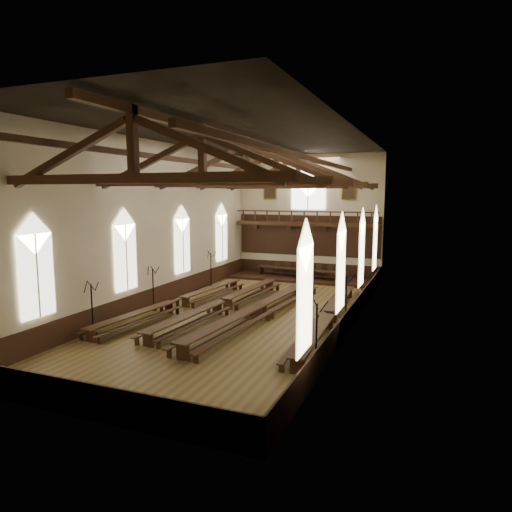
{
  "coord_description": "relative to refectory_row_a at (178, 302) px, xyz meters",
  "views": [
    {
      "loc": [
        9.84,
        -23.3,
        6.9
      ],
      "look_at": [
        -0.02,
        1.5,
        3.21
      ],
      "focal_mm": 32.0,
      "sensor_mm": 36.0,
      "label": 1
    }
  ],
  "objects": [
    {
      "name": "ground",
      "position": [
        4.23,
        0.48,
        -0.5
      ],
      "size": [
        26.0,
        26.0,
        0.0
      ],
      "primitive_type": "plane",
      "color": "brown",
      "rests_on": "ground"
    },
    {
      "name": "room_walls",
      "position": [
        4.23,
        0.48,
        5.96
      ],
      "size": [
        26.0,
        26.0,
        26.0
      ],
      "color": "beige",
      "rests_on": "ground"
    },
    {
      "name": "wainscot_band",
      "position": [
        4.23,
        0.48,
        0.1
      ],
      "size": [
        12.0,
        26.0,
        1.2
      ],
      "color": "#331A0F",
      "rests_on": "ground"
    },
    {
      "name": "side_windows",
      "position": [
        4.23,
        0.48,
        3.24
      ],
      "size": [
        11.85,
        19.8,
        4.5
      ],
      "color": "white",
      "rests_on": "room_walls"
    },
    {
      "name": "end_window",
      "position": [
        4.23,
        13.38,
        6.72
      ],
      "size": [
        2.8,
        0.12,
        3.8
      ],
      "color": "white",
      "rests_on": "room_walls"
    },
    {
      "name": "minstrels_gallery",
      "position": [
        4.23,
        13.14,
        3.4
      ],
      "size": [
        11.8,
        1.24,
        3.7
      ],
      "color": "#3D2813",
      "rests_on": "room_walls"
    },
    {
      "name": "portraits",
      "position": [
        4.23,
        13.38,
        6.6
      ],
      "size": [
        7.75,
        0.09,
        1.45
      ],
      "color": "brown",
      "rests_on": "room_walls"
    },
    {
      "name": "roof_trusses",
      "position": [
        4.23,
        0.48,
        7.71
      ],
      "size": [
        11.7,
        25.7,
        2.8
      ],
      "color": "#3D2813",
      "rests_on": "room_walls"
    },
    {
      "name": "refectory_row_a",
      "position": [
        0.0,
        0.0,
        0.0
      ],
      "size": [
        2.03,
        13.96,
        0.69
      ],
      "color": "#3D2813",
      "rests_on": "ground"
    },
    {
      "name": "refectory_row_b",
      "position": [
        2.67,
        0.61,
        0.03
      ],
      "size": [
        1.94,
        14.33,
        0.73
      ],
      "color": "#3D2813",
      "rests_on": "ground"
    },
    {
      "name": "refectory_row_c",
      "position": [
        5.18,
        0.06,
        0.09
      ],
      "size": [
        2.3,
        15.1,
        0.81
      ],
      "color": "#3D2813",
      "rests_on": "ground"
    },
    {
      "name": "refectory_row_d",
      "position": [
        9.07,
        0.1,
        0.03
      ],
      "size": [
        1.78,
        14.34,
        0.74
      ],
      "color": "#3D2813",
      "rests_on": "ground"
    },
    {
      "name": "dais",
      "position": [
        4.06,
        11.88,
        -0.4
      ],
      "size": [
        11.4,
        3.07,
        0.2
      ],
      "primitive_type": "cube",
      "color": "#331A0F",
      "rests_on": "ground"
    },
    {
      "name": "high_table",
      "position": [
        4.06,
        11.88,
        0.29
      ],
      "size": [
        7.52,
        1.66,
        0.7
      ],
      "color": "#3D2813",
      "rests_on": "dais"
    },
    {
      "name": "high_chairs",
      "position": [
        4.06,
        12.62,
        0.25
      ],
      "size": [
        4.96,
        0.46,
        1.02
      ],
      "color": "#3D2813",
      "rests_on": "dais"
    },
    {
      "name": "candelabrum_left_near",
      "position": [
        -1.32,
        -5.7,
        0.31
      ],
      "size": [
        0.79,
        0.8,
        2.69
      ],
      "color": "black",
      "rests_on": "ground"
    },
    {
      "name": "candelabrum_left_mid",
      "position": [
        -1.32,
        -0.55,
        0.3
      ],
      "size": [
        0.71,
        0.82,
        2.65
      ],
      "color": "black",
      "rests_on": "ground"
    },
    {
      "name": "candelabrum_left_far",
      "position": [
        -1.32,
        6.85,
        0.32
      ],
      "size": [
        0.8,
        0.8,
        2.7
      ],
      "color": "black",
      "rests_on": "ground"
    },
    {
      "name": "candelabrum_right_near",
      "position": [
        9.78,
        -5.43,
        0.31
      ],
      "size": [
        0.76,
        0.82,
        2.68
      ],
      "color": "black",
      "rests_on": "ground"
    },
    {
      "name": "candelabrum_right_mid",
      "position": [
        9.78,
        0.93,
        0.32
      ],
      "size": [
        0.76,
        0.83,
        2.72
      ],
      "color": "black",
      "rests_on": "ground"
    },
    {
      "name": "candelabrum_right_far",
      "position": [
        9.78,
        6.36,
        0.2
      ],
      "size": [
        0.65,
        0.71,
        2.32
      ],
      "color": "black",
      "rests_on": "ground"
    }
  ]
}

